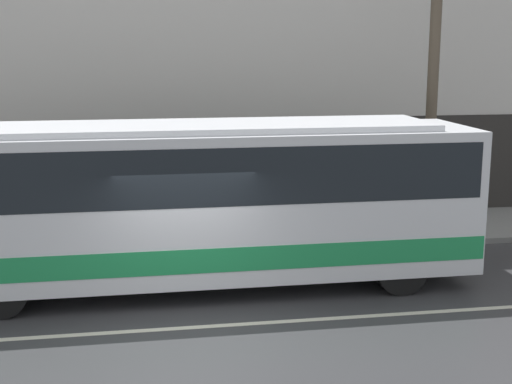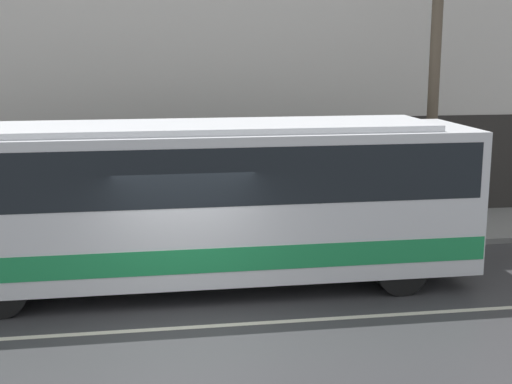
{
  "view_description": "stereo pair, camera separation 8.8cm",
  "coord_description": "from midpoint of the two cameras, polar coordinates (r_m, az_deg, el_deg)",
  "views": [
    {
      "loc": [
        -0.8,
        -11.38,
        4.69
      ],
      "look_at": [
        1.47,
        2.11,
        1.87
      ],
      "focal_mm": 50.0,
      "sensor_mm": 36.0,
      "label": 1
    },
    {
      "loc": [
        -0.71,
        -11.39,
        4.69
      ],
      "look_at": [
        1.47,
        2.11,
        1.87
      ],
      "focal_mm": 50.0,
      "sensor_mm": 36.0,
      "label": 2
    }
  ],
  "objects": [
    {
      "name": "lane_stripe",
      "position": [
        12.33,
        -5.43,
        -10.74
      ],
      "size": [
        54.0,
        0.14,
        0.01
      ],
      "color": "beige",
      "rests_on": "ground_plane"
    },
    {
      "name": "utility_pole_near",
      "position": [
        17.47,
        13.79,
        8.07
      ],
      "size": [
        0.26,
        0.26,
        7.12
      ],
      "color": "brown",
      "rests_on": "sidewalk"
    },
    {
      "name": "sidewalk",
      "position": [
        17.58,
        -6.78,
        -3.67
      ],
      "size": [
        60.0,
        3.13,
        0.14
      ],
      "color": "gray",
      "rests_on": "ground_plane"
    },
    {
      "name": "transit_bus",
      "position": [
        13.82,
        -6.08,
        -0.39
      ],
      "size": [
        11.38,
        2.53,
        3.23
      ],
      "color": "silver",
      "rests_on": "ground_plane"
    },
    {
      "name": "pedestrian_waiting",
      "position": [
        16.66,
        -11.74,
        -1.59
      ],
      "size": [
        0.36,
        0.36,
        1.72
      ],
      "color": "maroon",
      "rests_on": "sidewalk"
    },
    {
      "name": "ground_plane",
      "position": [
        12.33,
        -5.43,
        -10.75
      ],
      "size": [
        60.0,
        60.0,
        0.0
      ],
      "primitive_type": "plane",
      "color": "#38383A"
    }
  ]
}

